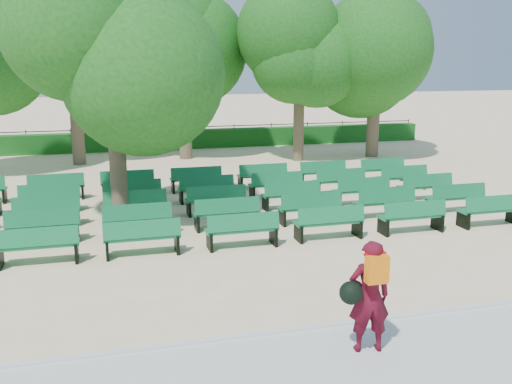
# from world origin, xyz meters

# --- Properties ---
(ground) EXTENTS (120.00, 120.00, 0.00)m
(ground) POSITION_xyz_m (0.00, 0.00, 0.00)
(ground) COLOR beige
(paving) EXTENTS (30.00, 2.20, 0.06)m
(paving) POSITION_xyz_m (0.00, -7.40, 0.03)
(paving) COLOR silver
(paving) RESTS_ON ground
(curb) EXTENTS (30.00, 0.12, 0.10)m
(curb) POSITION_xyz_m (0.00, -6.25, 0.05)
(curb) COLOR silver
(curb) RESTS_ON ground
(hedge) EXTENTS (26.00, 0.70, 0.90)m
(hedge) POSITION_xyz_m (0.00, 14.00, 0.45)
(hedge) COLOR #185D1B
(hedge) RESTS_ON ground
(fence) EXTENTS (26.00, 0.10, 1.02)m
(fence) POSITION_xyz_m (0.00, 14.40, 0.00)
(fence) COLOR black
(fence) RESTS_ON ground
(tree_line) EXTENTS (21.80, 6.80, 7.04)m
(tree_line) POSITION_xyz_m (0.00, 10.00, 0.00)
(tree_line) COLOR #1E611B
(tree_line) RESTS_ON ground
(bench_array) EXTENTS (1.71, 0.66, 1.06)m
(bench_array) POSITION_xyz_m (-0.61, 1.25, 0.09)
(bench_array) COLOR #137240
(bench_array) RESTS_ON ground
(tree_among) EXTENTS (4.41, 4.41, 6.24)m
(tree_among) POSITION_xyz_m (-3.21, 1.10, 4.23)
(tree_among) COLOR brown
(tree_among) RESTS_ON ground
(person) EXTENTS (0.82, 0.51, 1.68)m
(person) POSITION_xyz_m (-0.00, -7.12, 0.93)
(person) COLOR #4D0B1A
(person) RESTS_ON ground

